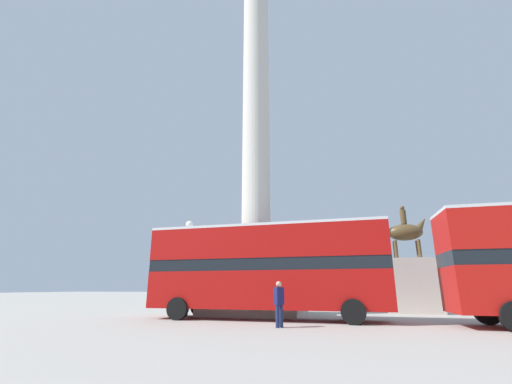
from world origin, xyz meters
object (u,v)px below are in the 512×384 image
object	(u,v)px
monument_column	(256,173)
equestrian_statue	(411,279)
bus_a	(266,267)
street_lamp	(188,261)
pedestrian_near_lamp	(279,301)

from	to	relation	value
monument_column	equestrian_statue	distance (m)	11.26
bus_a	street_lamp	distance (m)	4.93
monument_column	equestrian_statue	bearing A→B (deg)	21.90
bus_a	equestrian_statue	bearing A→B (deg)	42.25
street_lamp	pedestrian_near_lamp	size ratio (longest dim) A/B	3.06
pedestrian_near_lamp	street_lamp	bearing A→B (deg)	-99.72
bus_a	equestrian_statue	xyz separation A→B (m)	(7.31, 6.55, -0.44)
monument_column	street_lamp	world-z (taller)	monument_column
equestrian_statue	bus_a	bearing A→B (deg)	-137.76
monument_column	pedestrian_near_lamp	world-z (taller)	monument_column
monument_column	equestrian_statue	size ratio (longest dim) A/B	3.91
equestrian_statue	pedestrian_near_lamp	xyz separation A→B (m)	(-6.10, -9.48, -1.02)
equestrian_statue	pedestrian_near_lamp	size ratio (longest dim) A/B	3.86
street_lamp	bus_a	bearing A→B (deg)	-14.74
monument_column	pedestrian_near_lamp	distance (m)	9.81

